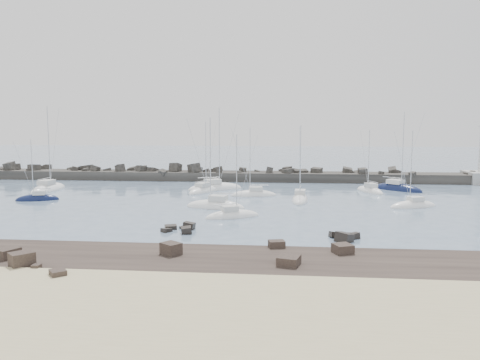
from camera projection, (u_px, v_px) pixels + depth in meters
name	position (u px, v px, depth m)	size (l,w,h in m)	color
ground	(226.00, 215.00, 59.81)	(400.00, 400.00, 0.00)	slate
sand_strip	(159.00, 316.00, 28.17)	(140.00, 14.00, 1.00)	#C6B889
rock_shelf	(192.00, 267.00, 38.06)	(140.00, 12.20, 1.86)	black
rock_cluster_near	(181.00, 230.00, 51.15)	(3.70, 3.68, 1.44)	black
rock_cluster_far	(346.00, 238.00, 47.18)	(3.22, 4.07, 1.50)	black
breakwater	(211.00, 179.00, 98.10)	(115.00, 7.18, 5.21)	#2A2825
sailboat_1	(48.00, 190.00, 82.32)	(3.53, 10.18, 15.92)	white
sailboat_2	(37.00, 199.00, 71.74)	(6.58, 3.97, 10.19)	#0E163A
sailboat_3	(204.00, 191.00, 80.68)	(5.79, 8.54, 13.08)	white
sailboat_4	(215.00, 189.00, 83.68)	(10.34, 6.93, 15.74)	white
sailboat_5	(215.00, 207.00, 65.05)	(8.83, 4.04, 13.60)	white
sailboat_6	(300.00, 200.00, 70.86)	(3.02, 7.92, 12.47)	white
sailboat_7	(232.00, 216.00, 58.36)	(7.29, 5.01, 11.26)	white
sailboat_8	(397.00, 189.00, 83.11)	(8.82, 8.62, 14.91)	#0E163A
sailboat_9	(413.00, 206.00, 65.66)	(7.64, 4.84, 11.66)	white
sailboat_10	(370.00, 191.00, 80.43)	(4.91, 7.55, 11.66)	white
sailboat_13	(254.00, 195.00, 76.09)	(7.82, 3.66, 11.95)	white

